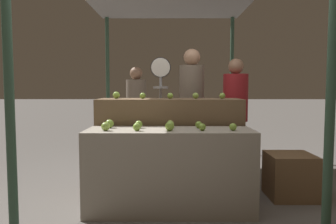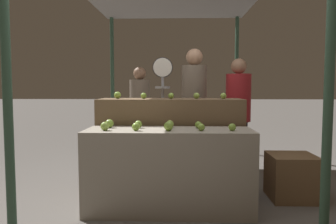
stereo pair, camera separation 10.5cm
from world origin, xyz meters
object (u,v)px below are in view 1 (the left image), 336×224
person_customer_left (235,108)px  person_customer_right (137,108)px  produce_scale (161,92)px  person_vendor_at_scale (192,102)px  wooden_crate_side (290,176)px

person_customer_left → person_customer_right: 1.63m
produce_scale → person_vendor_at_scale: size_ratio=0.92×
person_customer_right → wooden_crate_side: 2.63m
person_vendor_at_scale → wooden_crate_side: bearing=116.5°
produce_scale → person_vendor_at_scale: bearing=30.4°
person_vendor_at_scale → person_customer_left: person_vendor_at_scale is taller
person_vendor_at_scale → person_customer_left: bearing=159.8°
wooden_crate_side → produce_scale: bearing=153.4°
person_vendor_at_scale → wooden_crate_side: (1.05, -0.99, -0.79)m
produce_scale → person_customer_left: bearing=13.4°
produce_scale → person_customer_left: 1.11m
person_customer_left → wooden_crate_side: (0.43, -0.99, -0.70)m
person_customer_left → wooden_crate_side: 1.29m
person_customer_left → person_customer_right: person_customer_left is taller
person_customer_right → wooden_crate_side: bearing=152.9°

